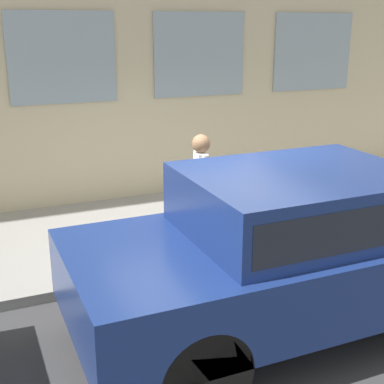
# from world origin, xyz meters

# --- Properties ---
(ground_plane) EXTENTS (80.00, 80.00, 0.00)m
(ground_plane) POSITION_xyz_m (0.00, 0.00, 0.00)
(ground_plane) COLOR #38383A
(sidewalk) EXTENTS (3.12, 60.00, 0.13)m
(sidewalk) POSITION_xyz_m (1.56, 0.00, 0.07)
(sidewalk) COLOR gray
(sidewalk) RESTS_ON ground_plane
(fire_hydrant) EXTENTS (0.35, 0.46, 0.87)m
(fire_hydrant) POSITION_xyz_m (0.38, 0.26, 0.58)
(fire_hydrant) COLOR gray
(fire_hydrant) RESTS_ON sidewalk
(person) EXTENTS (0.38, 0.25, 1.57)m
(person) POSITION_xyz_m (0.68, -0.14, 1.07)
(person) COLOR navy
(person) RESTS_ON sidewalk
(parked_car_navy_near) EXTENTS (2.00, 4.68, 1.73)m
(parked_car_navy_near) POSITION_xyz_m (-1.55, -0.21, 0.97)
(parked_car_navy_near) COLOR black
(parked_car_navy_near) RESTS_ON ground_plane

